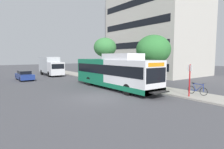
{
  "coord_description": "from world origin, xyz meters",
  "views": [
    {
      "loc": [
        -7.85,
        -12.86,
        3.4
      ],
      "look_at": [
        2.91,
        1.95,
        1.6
      ],
      "focal_mm": 30.09,
      "sensor_mm": 36.0,
      "label": 1
    }
  ],
  "objects_px": {
    "box_truck_background": "(51,66)",
    "transit_bus": "(114,72)",
    "bus_stop_sign_pole": "(190,78)",
    "street_tree_mid_block": "(105,48)",
    "bicycle_parked": "(197,90)",
    "parked_car_far_lane": "(24,75)",
    "street_tree_near_stop": "(153,50)"
  },
  "relations": [
    {
      "from": "box_truck_background",
      "to": "parked_car_far_lane",
      "type": "bearing_deg",
      "value": -140.42
    },
    {
      "from": "box_truck_background",
      "to": "street_tree_mid_block",
      "type": "bearing_deg",
      "value": -61.96
    },
    {
      "from": "bicycle_parked",
      "to": "parked_car_far_lane",
      "type": "bearing_deg",
      "value": 115.33
    },
    {
      "from": "box_truck_background",
      "to": "transit_bus",
      "type": "bearing_deg",
      "value": -86.6
    },
    {
      "from": "bicycle_parked",
      "to": "bus_stop_sign_pole",
      "type": "bearing_deg",
      "value": -179.07
    },
    {
      "from": "parked_car_far_lane",
      "to": "box_truck_background",
      "type": "bearing_deg",
      "value": 39.58
    },
    {
      "from": "bus_stop_sign_pole",
      "to": "bicycle_parked",
      "type": "bearing_deg",
      "value": 0.93
    },
    {
      "from": "bus_stop_sign_pole",
      "to": "box_truck_background",
      "type": "distance_m",
      "value": 24.82
    },
    {
      "from": "street_tree_mid_block",
      "to": "bus_stop_sign_pole",
      "type": "bearing_deg",
      "value": -97.16
    },
    {
      "from": "parked_car_far_lane",
      "to": "bus_stop_sign_pole",
      "type": "bearing_deg",
      "value": -67.67
    },
    {
      "from": "bus_stop_sign_pole",
      "to": "street_tree_mid_block",
      "type": "height_order",
      "value": "street_tree_mid_block"
    },
    {
      "from": "bus_stop_sign_pole",
      "to": "bicycle_parked",
      "type": "distance_m",
      "value": 1.67
    },
    {
      "from": "transit_bus",
      "to": "bus_stop_sign_pole",
      "type": "height_order",
      "value": "transit_bus"
    },
    {
      "from": "street_tree_mid_block",
      "to": "box_truck_background",
      "type": "xyz_separation_m",
      "value": [
        -5.11,
        9.59,
        -2.93
      ]
    },
    {
      "from": "bus_stop_sign_pole",
      "to": "bicycle_parked",
      "type": "height_order",
      "value": "bus_stop_sign_pole"
    },
    {
      "from": "street_tree_near_stop",
      "to": "box_truck_background",
      "type": "xyz_separation_m",
      "value": [
        -4.88,
        19.24,
        -2.35
      ]
    },
    {
      "from": "street_tree_mid_block",
      "to": "parked_car_far_lane",
      "type": "distance_m",
      "value": 12.23
    },
    {
      "from": "street_tree_mid_block",
      "to": "parked_car_far_lane",
      "type": "bearing_deg",
      "value": 152.48
    },
    {
      "from": "street_tree_mid_block",
      "to": "transit_bus",
      "type": "bearing_deg",
      "value": -117.8
    },
    {
      "from": "transit_bus",
      "to": "box_truck_background",
      "type": "xyz_separation_m",
      "value": [
        -1.03,
        17.32,
        0.04
      ]
    },
    {
      "from": "box_truck_background",
      "to": "street_tree_near_stop",
      "type": "bearing_deg",
      "value": -75.75
    },
    {
      "from": "bus_stop_sign_pole",
      "to": "street_tree_mid_block",
      "type": "distance_m",
      "value": 15.44
    },
    {
      "from": "bus_stop_sign_pole",
      "to": "parked_car_far_lane",
      "type": "height_order",
      "value": "bus_stop_sign_pole"
    },
    {
      "from": "street_tree_near_stop",
      "to": "bus_stop_sign_pole",
      "type": "bearing_deg",
      "value": -107.23
    },
    {
      "from": "bicycle_parked",
      "to": "street_tree_mid_block",
      "type": "xyz_separation_m",
      "value": [
        0.62,
        15.0,
        4.11
      ]
    },
    {
      "from": "transit_bus",
      "to": "parked_car_far_lane",
      "type": "height_order",
      "value": "transit_bus"
    },
    {
      "from": "bicycle_parked",
      "to": "street_tree_near_stop",
      "type": "xyz_separation_m",
      "value": [
        0.4,
        5.35,
        3.53
      ]
    },
    {
      "from": "bus_stop_sign_pole",
      "to": "street_tree_near_stop",
      "type": "bearing_deg",
      "value": 72.77
    },
    {
      "from": "street_tree_near_stop",
      "to": "street_tree_mid_block",
      "type": "xyz_separation_m",
      "value": [
        0.22,
        9.65,
        0.59
      ]
    },
    {
      "from": "street_tree_mid_block",
      "to": "parked_car_far_lane",
      "type": "relative_size",
      "value": 1.33
    },
    {
      "from": "bicycle_parked",
      "to": "street_tree_near_stop",
      "type": "distance_m",
      "value": 6.42
    },
    {
      "from": "transit_bus",
      "to": "bicycle_parked",
      "type": "bearing_deg",
      "value": -64.58
    }
  ]
}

